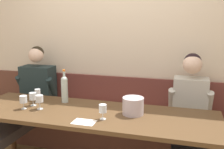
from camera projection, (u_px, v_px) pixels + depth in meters
The scene contains 14 objects.
room_wall_back at pixel (115, 40), 3.42m from camera, with size 6.80×0.08×2.80m, color beige.
wood_wainscot_panel at pixel (114, 110), 3.56m from camera, with size 6.80×0.03×0.92m, color brown.
wall_bench at pixel (109, 129), 3.40m from camera, with size 2.86×0.42×0.94m.
dining_table at pixel (91, 119), 2.69m from camera, with size 2.56×0.80×0.74m.
person_right_seat at pixel (25, 103), 3.28m from camera, with size 0.54×1.25×1.32m.
person_center_right_seat at pixel (190, 119), 2.75m from camera, with size 0.49×1.25×1.30m.
ice_bucket at pixel (133, 106), 2.60m from camera, with size 0.21×0.21×0.17m, color #BEB1B8.
wine_bottle_clear_water at pixel (65, 88), 2.96m from camera, with size 0.08×0.08×0.38m.
wine_glass_mid_right at pixel (33, 97), 2.85m from camera, with size 0.08×0.08×0.15m.
wine_glass_center_front at pixel (40, 99), 2.74m from camera, with size 0.08×0.08×0.15m.
wine_glass_left_end at pixel (103, 109), 2.46m from camera, with size 0.07×0.07×0.15m.
wine_glass_near_bucket at pixel (38, 93), 2.97m from camera, with size 0.07×0.07×0.15m.
wine_glass_right_end at pixel (23, 100), 2.75m from camera, with size 0.08×0.08×0.14m.
tasting_sheet_left_guest at pixel (84, 122), 2.41m from camera, with size 0.21×0.15×0.00m, color white.
Camera 1 is at (0.91, -2.22, 1.67)m, focal length 42.12 mm.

